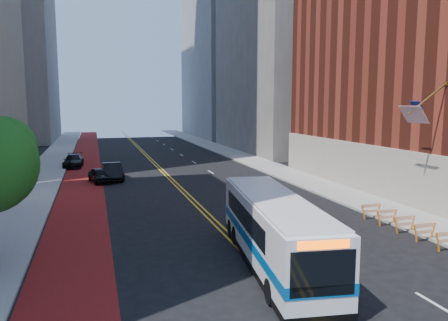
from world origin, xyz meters
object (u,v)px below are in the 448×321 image
at_px(car_a, 100,175).
at_px(car_c, 73,161).
at_px(transit_bus, 273,229).
at_px(car_b, 112,171).

height_order(car_a, car_c, car_c).
bearing_deg(transit_bus, car_b, 111.24).
xyz_separation_m(car_b, car_c, (-3.91, 9.83, -0.07)).
relative_size(car_b, car_c, 0.97).
bearing_deg(car_c, transit_bus, -70.64).
bearing_deg(car_b, car_a, -139.92).
bearing_deg(car_a, car_b, 30.68).
distance_m(transit_bus, car_a, 24.78).
xyz_separation_m(car_a, car_b, (1.14, 1.12, 0.13)).
height_order(transit_bus, car_b, transit_bus).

